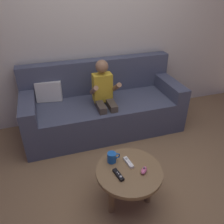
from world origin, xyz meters
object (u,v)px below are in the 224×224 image
Objects in this scene: coffee_table at (129,175)px; coffee_mug at (112,157)px; couch at (102,107)px; game_remote_black_near_edge at (118,175)px; game_remote_white_far_corner at (128,162)px; person_seated_on_couch at (104,96)px; nunchuk_pink at (144,170)px.

coffee_table is 4.93× the size of coffee_mug.
game_remote_black_near_edge is at bearing -99.56° from couch.
game_remote_white_far_corner is at bearing 40.00° from game_remote_black_near_edge.
game_remote_white_far_corner is at bearing -27.90° from coffee_mug.
coffee_mug is at bearing -102.03° from person_seated_on_couch.
game_remote_black_near_edge is (-0.22, -1.31, 0.11)m from couch.
couch reaches higher than coffee_mug.
couch is 1.33m from game_remote_black_near_edge.
game_remote_white_far_corner is (-0.07, -1.01, -0.16)m from person_seated_on_couch.
nunchuk_pink is (0.11, -0.07, 0.09)m from coffee_table.
game_remote_black_near_edge is 1.01× the size of game_remote_white_far_corner.
game_remote_black_near_edge is 1.50× the size of nunchuk_pink.
coffee_table is 6.03× the size of nunchuk_pink.
person_seated_on_couch is at bearing 90.94° from nunchuk_pink.
coffee_mug reaches higher than game_remote_black_near_edge.
game_remote_black_near_edge reaches higher than coffee_table.
couch reaches higher than coffee_table.
game_remote_black_near_edge is (-0.20, -1.13, -0.16)m from person_seated_on_couch.
game_remote_black_near_edge and game_remote_white_far_corner have the same top height.
person_seated_on_couch is 1.15m from game_remote_black_near_edge.
game_remote_black_near_edge is at bearing -100.22° from person_seated_on_couch.
coffee_mug reaches higher than nunchuk_pink.
person_seated_on_couch is at bearing 79.78° from game_remote_black_near_edge.
person_seated_on_couch is 8.50× the size of coffee_mug.
game_remote_white_far_corner is (0.02, 0.07, 0.08)m from coffee_table.
nunchuk_pink is (0.00, -1.34, 0.12)m from couch.
nunchuk_pink is (0.22, -0.03, 0.01)m from game_remote_black_near_edge.
nunchuk_pink is at bearing -89.95° from couch.
couch is at bearing 85.13° from coffee_table.
nunchuk_pink is 0.67× the size of game_remote_white_far_corner.
coffee_mug reaches higher than coffee_table.
coffee_table is at bearing 148.84° from nunchuk_pink.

